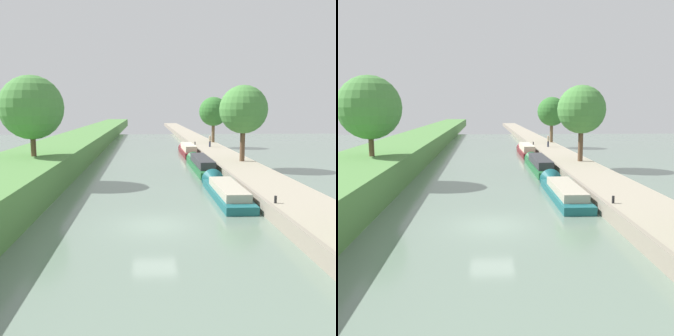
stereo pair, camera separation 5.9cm
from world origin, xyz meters
The scene contains 12 objects.
ground_plane centered at (0.00, 0.00, 0.00)m, with size 160.00×160.00×0.00m, color slate.
right_towpath centered at (9.22, 0.00, 0.46)m, with size 4.38×260.00×0.93m.
stone_quay centered at (6.91, 0.00, 0.49)m, with size 0.25×260.00×0.98m.
narrowboat_teal centered at (5.50, 7.67, 0.44)m, with size 2.08×11.21×1.98m.
narrowboat_green centered at (5.53, 20.91, 0.60)m, with size 1.83×13.49×2.00m.
narrowboat_maroon centered at (5.59, 34.72, 0.65)m, with size 1.82×11.76×2.08m.
tree_rightbank_midnear centered at (9.96, 20.33, 6.44)m, with size 5.14×5.14×8.11m.
tree_rightbank_midfar centered at (10.90, 44.41, 6.02)m, with size 4.79×4.79×7.51m.
tree_leftbank_downstream centered at (-10.18, 13.22, 6.65)m, with size 5.48×5.48×6.94m.
person_walking centered at (9.05, 36.33, 1.80)m, with size 0.34×0.34×1.66m.
mooring_bollard_near centered at (7.33, 1.20, 1.15)m, with size 0.16×0.16×0.45m.
mooring_bollard_far centered at (7.33, 40.16, 1.15)m, with size 0.16×0.16×0.45m.
Camera 2 is at (-0.43, -21.81, 6.61)m, focal length 42.57 mm.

